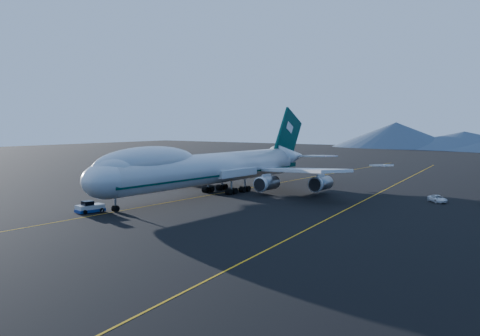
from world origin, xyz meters
The scene contains 6 objects.
ground centered at (0.00, 0.00, 0.00)m, with size 500.00×500.00×0.00m, color black.
taxiway_line_main centered at (0.00, 0.00, 0.01)m, with size 0.25×220.00×0.01m, color orange.
taxiway_line_side centered at (30.00, 10.00, 0.01)m, with size 0.25×200.00×0.01m, color orange.
boeing_747 centered at (0.00, 0.03, 5.81)m, with size 59.62×72.43×19.37m.
pushback_tug centered at (-3.00, -29.50, 0.65)m, with size 3.46×5.12×2.06m.
service_van centered at (42.34, 17.07, 0.68)m, with size 2.25×4.88×1.36m, color white.
Camera 1 is at (70.48, -88.41, 15.39)m, focal length 40.00 mm.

